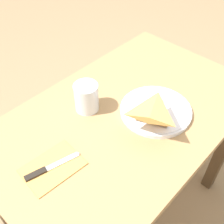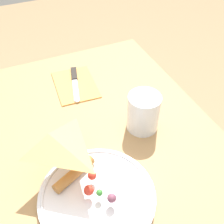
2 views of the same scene
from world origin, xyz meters
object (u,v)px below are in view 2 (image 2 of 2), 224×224
Objects in this scene: plate_pizza at (96,195)px; dining_table at (113,188)px; butter_knife at (75,82)px; napkin_folded at (75,85)px; milk_glass at (143,114)px.

dining_table is at bearing 135.71° from plate_pizza.
dining_table is 0.37m from butter_knife.
plate_pizza is 1.46× the size of butter_knife.
napkin_folded is (-0.41, 0.09, -0.01)m from plate_pizza.
napkin_folded is at bearing 0.00° from butter_knife.
milk_glass is (-0.08, 0.12, 0.18)m from dining_table.
plate_pizza is 0.26m from milk_glass.
dining_table is 5.80× the size of butter_knife.
plate_pizza is 2.40× the size of milk_glass.
napkin_folded is (-0.25, -0.11, -0.05)m from milk_glass.
milk_glass is 0.29m from butter_knife.
milk_glass is (-0.16, 0.20, 0.03)m from plate_pizza.
butter_knife is at bearing 165.46° from napkin_folded.
dining_table is 0.23m from milk_glass.
plate_pizza is 0.43m from butter_knife.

